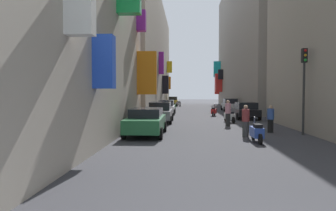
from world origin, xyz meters
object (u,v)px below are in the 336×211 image
at_px(scooter_green, 174,106).
at_px(pedestrian_crossing, 228,113).
at_px(scooter_blue, 257,132).
at_px(traffic_light_near_corner, 304,77).
at_px(scooter_silver, 178,104).
at_px(parked_car_black, 246,110).
at_px(scooter_red, 214,111).
at_px(pedestrian_near_left, 271,119).
at_px(parked_car_silver, 230,104).
at_px(pedestrian_near_right, 246,121).
at_px(scooter_white, 230,116).
at_px(parked_car_grey, 160,112).
at_px(parked_car_white, 166,107).
at_px(parked_car_yellow, 173,101).
at_px(parked_car_green, 146,121).

height_order(scooter_green, pedestrian_crossing, pedestrian_crossing).
relative_size(scooter_blue, traffic_light_near_corner, 0.42).
bearing_deg(scooter_silver, scooter_green, -93.18).
xyz_separation_m(parked_car_black, scooter_red, (-2.45, 3.03, -0.29)).
distance_m(parked_car_black, pedestrian_near_left, 9.18).
bearing_deg(pedestrian_crossing, scooter_blue, -86.70).
relative_size(parked_car_silver, pedestrian_near_right, 2.70).
bearing_deg(parked_car_black, pedestrian_near_right, -100.91).
bearing_deg(scooter_white, scooter_green, 105.58).
bearing_deg(parked_car_silver, parked_car_grey, -116.36).
bearing_deg(scooter_red, pedestrian_crossing, -89.23).
xyz_separation_m(parked_car_white, traffic_light_near_corner, (8.27, -15.02, 2.34)).
bearing_deg(scooter_white, traffic_light_near_corner, -66.21).
relative_size(parked_car_silver, scooter_blue, 2.31).
xyz_separation_m(scooter_silver, scooter_red, (3.87, -19.33, -0.00)).
height_order(parked_car_yellow, pedestrian_near_left, pedestrian_near_left).
distance_m(scooter_green, pedestrian_near_right, 25.68).
relative_size(parked_car_white, scooter_red, 2.27).
bearing_deg(scooter_blue, scooter_green, 100.15).
distance_m(parked_car_silver, parked_car_black, 11.50).
xyz_separation_m(parked_car_grey, pedestrian_near_left, (6.72, -5.73, -0.03)).
bearing_deg(parked_car_yellow, parked_car_green, -89.82).
bearing_deg(parked_car_grey, parked_car_yellow, 90.52).
distance_m(scooter_green, traffic_light_near_corner, 25.71).
height_order(parked_car_white, scooter_silver, parked_car_white).
relative_size(pedestrian_near_right, traffic_light_near_corner, 0.36).
distance_m(scooter_red, traffic_light_near_corner, 13.79).
bearing_deg(pedestrian_crossing, traffic_light_near_corner, -49.88).
height_order(scooter_red, pedestrian_crossing, pedestrian_crossing).
relative_size(parked_car_black, scooter_green, 2.21).
bearing_deg(scooter_white, parked_car_yellow, 100.03).
bearing_deg(pedestrian_near_left, scooter_green, 105.22).
relative_size(parked_car_yellow, parked_car_black, 1.06).
relative_size(scooter_blue, pedestrian_near_left, 1.23).
relative_size(scooter_green, traffic_light_near_corner, 0.41).
distance_m(scooter_silver, scooter_red, 19.71).
relative_size(parked_car_grey, scooter_white, 2.24).
bearing_deg(scooter_green, pedestrian_crossing, -77.64).
relative_size(scooter_silver, scooter_red, 0.98).
distance_m(pedestrian_crossing, pedestrian_near_left, 3.76).
height_order(parked_car_yellow, scooter_blue, parked_car_yellow).
bearing_deg(parked_car_silver, pedestrian_near_right, -96.14).
xyz_separation_m(parked_car_grey, pedestrian_near_right, (4.99, -7.52, 0.01)).
height_order(parked_car_silver, scooter_red, parked_car_silver).
xyz_separation_m(parked_car_green, parked_car_grey, (0.16, 7.16, 0.04)).
bearing_deg(pedestrian_near_left, parked_car_yellow, 100.68).
height_order(parked_car_green, pedestrian_crossing, pedestrian_crossing).
xyz_separation_m(scooter_white, scooter_blue, (-0.09, -9.32, -0.00)).
distance_m(parked_car_black, scooter_green, 15.82).
relative_size(parked_car_green, scooter_silver, 2.51).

